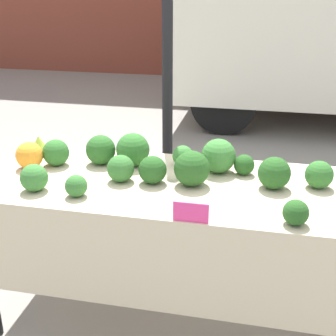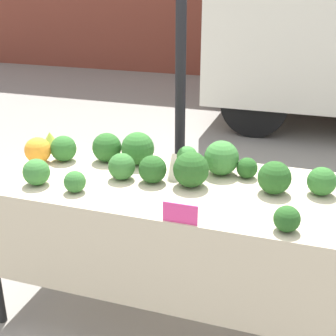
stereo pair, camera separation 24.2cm
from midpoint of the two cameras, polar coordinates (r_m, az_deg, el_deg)
name	(u,v)px [view 1 (the left image)]	position (r m, az deg, el deg)	size (l,w,h in m)	color
ground_plane	(168,314)	(2.92, -2.49, -17.49)	(40.00, 40.00, 0.00)	gray
tent_pole	(167,84)	(3.10, -2.35, 10.22)	(0.07, 0.07, 2.44)	black
parked_truck	(333,12)	(6.57, 18.45, 17.55)	(4.15, 2.00, 2.71)	silver
market_table	(165,207)	(2.44, -3.18, -4.78)	(1.93, 0.83, 0.87)	beige
orange_cauliflower	(29,155)	(2.75, -19.00, 1.42)	(0.15, 0.15, 0.15)	orange
romanesco_head	(39,146)	(2.94, -17.74, 2.58)	(0.15, 0.15, 0.12)	#93B238
broccoli_head_0	(34,178)	(2.46, -18.76, -1.19)	(0.14, 0.14, 0.14)	#387533
broccoli_head_1	(183,156)	(2.64, -0.80, 1.44)	(0.12, 0.12, 0.12)	#387533
broccoli_head_2	(319,175)	(2.45, 15.29, -0.84)	(0.14, 0.14, 0.14)	#2D6628
broccoli_head_3	(296,212)	(2.07, 12.11, -5.41)	(0.11, 0.11, 0.11)	#23511E
broccoli_head_4	(244,165)	(2.54, 6.59, 0.34)	(0.11, 0.11, 0.11)	#23511E
broccoli_head_5	(218,156)	(2.55, 3.48, 1.43)	(0.19, 0.19, 0.19)	#387533
broccoli_head_6	(121,168)	(2.46, -8.61, -0.11)	(0.14, 0.14, 0.14)	#336B2D
broccoli_head_7	(101,150)	(2.71, -10.76, 2.14)	(0.17, 0.17, 0.17)	#285B23
broccoli_head_8	(56,153)	(2.75, -15.99, 1.76)	(0.15, 0.15, 0.15)	#2D6628
broccoli_head_9	(76,186)	(2.35, -14.07, -2.19)	(0.11, 0.11, 0.11)	#336B2D
broccoli_head_10	(274,173)	(2.39, 10.03, -0.68)	(0.17, 0.17, 0.17)	#23511E
broccoli_head_11	(133,150)	(2.65, -6.93, 2.17)	(0.19, 0.19, 0.19)	#2D6628
broccoli_head_12	(153,170)	(2.42, -4.75, -0.29)	(0.15, 0.15, 0.15)	#23511E
broccoli_head_13	(192,169)	(2.38, 0.02, -0.12)	(0.18, 0.18, 0.18)	#23511E
price_sign	(191,213)	(2.04, -0.60, -5.54)	(0.16, 0.01, 0.09)	#E53D84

